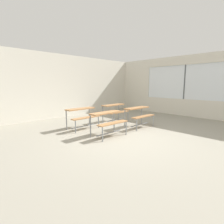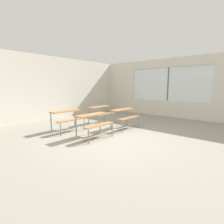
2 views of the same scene
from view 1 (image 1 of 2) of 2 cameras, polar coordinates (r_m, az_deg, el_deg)
The scene contains 7 objects.
ground at distance 5.29m, azimuth 4.56°, elevation -8.83°, with size 10.00×9.00×0.05m, color gray.
wall_back at distance 8.68m, azimuth -18.51°, elevation 7.97°, with size 10.00×0.12×3.00m, color silver.
wall_right at distance 9.35m, azimuth 26.13°, elevation 7.24°, with size 0.12×9.00×3.00m.
desk_bench_r0c0 at distance 5.38m, azimuth -1.23°, elevation -2.00°, with size 1.10×0.60×0.74m.
desk_bench_r0c1 at distance 6.55m, azimuth 8.80°, elevation -0.11°, with size 1.11×0.61×0.74m.
desk_bench_r1c0 at distance 6.32m, azimuth -9.67°, elevation -0.46°, with size 1.11×0.61×0.74m.
desk_bench_r1c1 at distance 7.41m, azimuth 1.06°, elevation 1.06°, with size 1.13×0.64×0.74m.
Camera 1 is at (-3.80, -3.30, 1.60)m, focal length 28.00 mm.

